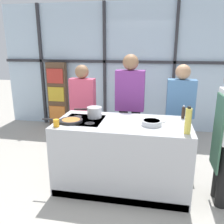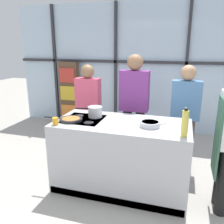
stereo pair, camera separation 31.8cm
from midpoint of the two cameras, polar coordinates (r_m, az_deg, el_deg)
name	(u,v)px [view 1 (the left image)]	position (r m, az deg, el deg)	size (l,w,h in m)	color
ground_plane	(122,185)	(3.49, -0.33, -17.18)	(18.00, 18.00, 0.00)	#ADA89E
back_window_wall	(139,68)	(5.38, 4.74, 10.51)	(6.40, 0.10, 2.80)	silver
bookshelf	(58,95)	(5.81, -14.49, 4.03)	(0.45, 0.19, 1.52)	brown
demo_island	(122,155)	(3.26, -0.37, -10.31)	(1.75, 0.86, 0.93)	#B7BABF
spectator_far_left	(83,106)	(4.03, -9.23, 1.39)	(0.41, 0.22, 1.60)	#47382D
spectator_center_left	(130,102)	(3.82, 1.93, 2.29)	(0.46, 0.25, 1.77)	black
spectator_center_right	(180,110)	(3.80, 13.75, 0.47)	(0.43, 0.23, 1.63)	#47382D
frying_pan	(70,121)	(3.16, -12.83, -2.08)	(0.54, 0.30, 0.04)	#232326
saucepan	(94,112)	(3.27, -7.06, -0.05)	(0.37, 0.20, 0.15)	silver
white_plate	(156,120)	(3.17, 7.65, -1.96)	(0.27, 0.27, 0.01)	white
mixing_bowl	(152,123)	(2.97, 6.51, -2.59)	(0.25, 0.25, 0.06)	silver
oil_bottle	(188,121)	(2.73, 14.71, -2.14)	(0.07, 0.07, 0.32)	#E0CC4C
pepper_grinder	(183,112)	(3.31, 14.19, -0.13)	(0.05, 0.05, 0.19)	#332319
juice_glass_near	(56,123)	(3.02, -16.24, -2.62)	(0.07, 0.07, 0.09)	orange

